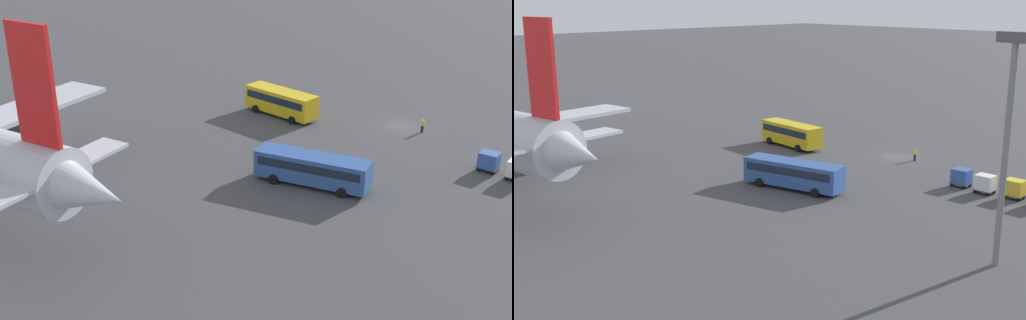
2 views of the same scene
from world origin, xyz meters
TOP-DOWN VIEW (x-y plane):
  - ground_plane at (0.00, 0.00)m, footprint 600.00×600.00m
  - shuttle_bus_near at (13.86, 5.93)m, footprint 10.22×3.87m
  - shuttle_bus_far at (-0.68, 20.42)m, footprint 11.77×5.40m
  - worker_person at (-2.90, 0.23)m, footprint 0.38×0.38m
  - cargo_cart_yellow at (-19.24, 6.25)m, footprint 2.03×1.72m
  - cargo_cart_white at (-16.17, 6.77)m, footprint 2.03×1.72m
  - cargo_cart_blue at (-13.11, 6.36)m, footprint 2.03×1.72m
  - light_pole at (-26.22, 23.65)m, footprint 2.80×0.70m

SIDE VIEW (x-z plane):
  - ground_plane at x=0.00m, z-range 0.00..0.00m
  - worker_person at x=-2.90m, z-range 0.00..1.74m
  - cargo_cart_yellow at x=-19.24m, z-range 0.16..2.22m
  - cargo_cart_white at x=-16.17m, z-range 0.16..2.22m
  - cargo_cart_blue at x=-13.11m, z-range 0.16..2.22m
  - shuttle_bus_far at x=-0.68m, z-range 0.32..3.45m
  - shuttle_bus_near at x=13.86m, z-range 0.32..3.63m
  - light_pole at x=-26.22m, z-range 2.01..20.19m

